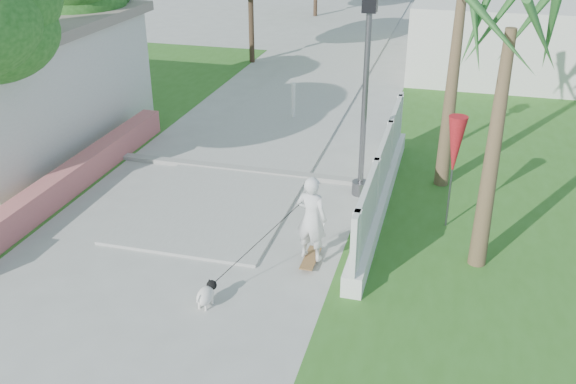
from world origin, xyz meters
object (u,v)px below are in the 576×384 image
(skateboarder, at_px, (267,238))
(street_lamp, at_px, (365,87))
(patio_umbrella, at_px, (455,147))
(dog, at_px, (206,294))
(bollard, at_px, (293,99))

(skateboarder, bearing_deg, street_lamp, -92.74)
(patio_umbrella, bearing_deg, dog, -133.96)
(bollard, relative_size, patio_umbrella, 0.47)
(patio_umbrella, xyz_separation_m, dog, (-3.62, -3.76, -1.47))
(street_lamp, bearing_deg, dog, -109.92)
(bollard, height_order, skateboarder, skateboarder)
(street_lamp, xyz_separation_m, dog, (-1.72, -4.76, -2.21))
(skateboarder, distance_m, dog, 1.42)
(bollard, distance_m, dog, 9.32)
(bollard, distance_m, skateboarder, 8.31)
(skateboarder, bearing_deg, bollard, -65.38)
(street_lamp, xyz_separation_m, patio_umbrella, (1.90, -1.00, -0.74))
(street_lamp, height_order, skateboarder, street_lamp)
(bollard, distance_m, patio_umbrella, 7.25)
(bollard, relative_size, dog, 1.91)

